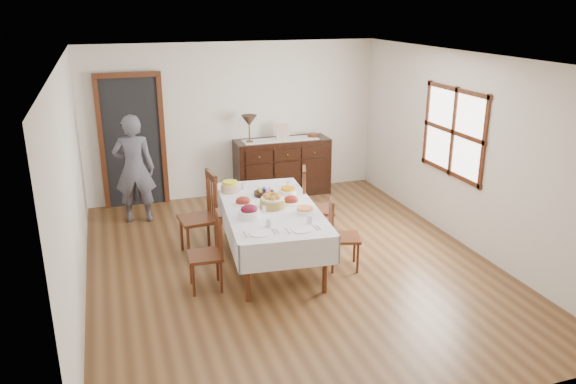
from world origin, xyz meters
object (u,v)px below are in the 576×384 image
object	(u,v)px
table_lamp	(249,121)
person	(134,165)
chair_left_near	(209,251)
dining_table	(270,213)
chair_right_far	(314,205)
chair_right_near	(341,234)
chair_left_far	(202,214)
sideboard	(282,167)

from	to	relation	value
table_lamp	person	bearing A→B (deg)	-165.38
chair_left_near	table_lamp	bearing A→B (deg)	160.39
chair_left_near	table_lamp	xyz separation A→B (m)	(1.27, 2.99, 0.86)
dining_table	chair_right_far	world-z (taller)	chair_right_far
dining_table	chair_right_near	distance (m)	0.92
chair_right_near	chair_right_far	world-z (taller)	chair_right_far
chair_left_near	chair_right_far	bearing A→B (deg)	122.38
chair_left_far	table_lamp	bearing A→B (deg)	143.93
dining_table	chair_right_near	xyz separation A→B (m)	(0.79, -0.43, -0.21)
sideboard	table_lamp	world-z (taller)	table_lamp
dining_table	chair_right_far	size ratio (longest dim) A/B	2.19
chair_left_far	table_lamp	world-z (taller)	table_lamp
person	sideboard	bearing A→B (deg)	-159.09
chair_left_near	chair_left_far	world-z (taller)	chair_left_far
chair_right_far	chair_right_near	bearing A→B (deg)	-159.67
chair_left_near	chair_right_near	xyz separation A→B (m)	(1.66, 0.02, -0.01)
dining_table	chair_right_near	world-z (taller)	chair_right_near
sideboard	table_lamp	distance (m)	1.02
chair_right_near	chair_right_far	bearing A→B (deg)	18.21
chair_right_far	person	xyz separation A→B (m)	(-2.30, 1.57, 0.35)
chair_left_far	chair_right_far	xyz separation A→B (m)	(1.55, -0.09, -0.02)
dining_table	sideboard	world-z (taller)	sideboard
chair_left_far	table_lamp	size ratio (longest dim) A/B	2.41
dining_table	person	xyz separation A→B (m)	(-1.52, 2.03, 0.21)
chair_left_near	chair_left_far	xyz separation A→B (m)	(0.10, 1.00, 0.08)
chair_right_near	person	bearing A→B (deg)	60.40
dining_table	chair_left_near	world-z (taller)	chair_left_near
chair_left_far	dining_table	bearing A→B (deg)	49.63
chair_left_near	table_lamp	distance (m)	3.36
chair_right_far	chair_left_far	bearing A→B (deg)	106.07
chair_left_near	chair_right_near	world-z (taller)	chair_left_near
person	chair_right_near	bearing A→B (deg)	141.96
chair_left_near	table_lamp	world-z (taller)	table_lamp
dining_table	sideboard	size ratio (longest dim) A/B	1.43
chair_right_far	person	size ratio (longest dim) A/B	0.60
chair_left_near	chair_right_near	size ratio (longest dim) A/B	1.02
dining_table	chair_right_far	distance (m)	0.91
chair_right_near	table_lamp	world-z (taller)	table_lamp
chair_right_near	person	distance (m)	3.40
person	table_lamp	world-z (taller)	person
dining_table	chair_right_far	xyz separation A→B (m)	(0.77, 0.46, -0.14)
chair_left_near	chair_left_far	distance (m)	1.01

